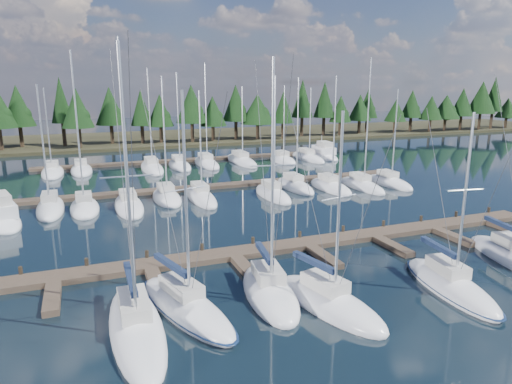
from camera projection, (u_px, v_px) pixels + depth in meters
name	position (u px, v px, depth m)	size (l,w,h in m)	color
ground	(251.00, 208.00, 46.45)	(260.00, 260.00, 0.00)	black
far_shore	(157.00, 139.00, 100.81)	(220.00, 30.00, 0.60)	#2F2D1A
main_dock	(309.00, 246.00, 34.93)	(44.00, 6.13, 0.90)	#4C3D2F
back_docks	(203.00, 172.00, 64.17)	(50.00, 21.80, 0.40)	#4C3D2F
front_sailboat_0	(136.00, 327.00, 23.22)	(2.71, 10.24, 14.97)	white
front_sailboat_1	(186.00, 307.00, 25.37)	(5.24, 9.91, 12.88)	white
front_sailboat_2	(270.00, 292.00, 27.15)	(3.91, 8.32, 14.54)	white
front_sailboat_3	(329.00, 302.00, 25.86)	(4.50, 8.72, 11.85)	white
front_sailboat_4	(450.00, 285.00, 28.02)	(3.83, 9.14, 11.64)	white
back_sailboat_rows	(211.00, 177.00, 60.15)	(42.28, 32.64, 17.37)	white
motor_yacht_left	(0.00, 217.00, 41.45)	(5.46, 9.56, 4.54)	white
motor_yacht_right	(324.00, 155.00, 77.32)	(3.55, 9.21, 4.52)	white
tree_line	(162.00, 109.00, 90.06)	(185.61, 11.88, 13.23)	black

